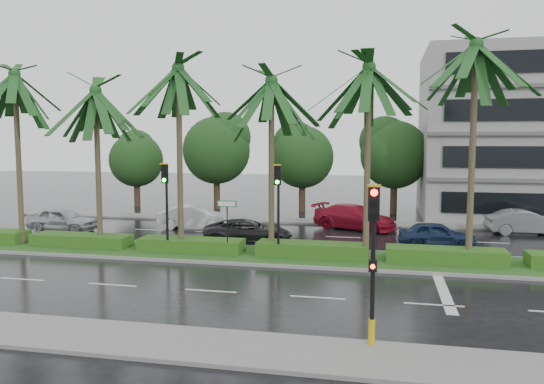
% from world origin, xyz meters
% --- Properties ---
extents(ground, '(120.00, 120.00, 0.00)m').
position_xyz_m(ground, '(0.00, 0.00, 0.00)').
color(ground, black).
rests_on(ground, ground).
extents(near_sidewalk, '(40.00, 2.40, 0.12)m').
position_xyz_m(near_sidewalk, '(0.00, -10.20, 0.06)').
color(near_sidewalk, slate).
rests_on(near_sidewalk, ground).
extents(far_sidewalk, '(40.00, 2.00, 0.12)m').
position_xyz_m(far_sidewalk, '(0.00, 12.00, 0.06)').
color(far_sidewalk, slate).
rests_on(far_sidewalk, ground).
extents(median, '(36.00, 4.00, 0.15)m').
position_xyz_m(median, '(0.00, 1.00, 0.08)').
color(median, gray).
rests_on(median, ground).
extents(hedge, '(35.20, 1.40, 0.60)m').
position_xyz_m(hedge, '(0.00, 1.00, 0.45)').
color(hedge, '#234F16').
rests_on(hedge, median).
extents(lane_markings, '(34.00, 13.06, 0.01)m').
position_xyz_m(lane_markings, '(3.04, -0.43, 0.01)').
color(lane_markings, silver).
rests_on(lane_markings, ground).
extents(palm_row, '(26.30, 4.20, 10.35)m').
position_xyz_m(palm_row, '(-1.25, 1.02, 8.16)').
color(palm_row, '#413725').
rests_on(palm_row, median).
extents(signal_near, '(0.34, 0.45, 4.36)m').
position_xyz_m(signal_near, '(6.00, -9.39, 2.50)').
color(signal_near, black).
rests_on(signal_near, near_sidewalk).
extents(signal_median_left, '(0.34, 0.42, 4.36)m').
position_xyz_m(signal_median_left, '(-4.00, 0.30, 3.00)').
color(signal_median_left, black).
rests_on(signal_median_left, median).
extents(signal_median_right, '(0.34, 0.42, 4.36)m').
position_xyz_m(signal_median_right, '(1.50, 0.30, 3.00)').
color(signal_median_right, black).
rests_on(signal_median_right, median).
extents(street_sign, '(0.95, 0.09, 2.60)m').
position_xyz_m(street_sign, '(-1.00, 0.48, 2.12)').
color(street_sign, black).
rests_on(street_sign, median).
extents(bg_trees, '(32.79, 5.42, 7.83)m').
position_xyz_m(bg_trees, '(0.73, 17.59, 4.70)').
color(bg_trees, '#382919').
rests_on(bg_trees, ground).
extents(building, '(16.00, 10.00, 12.00)m').
position_xyz_m(building, '(17.00, 18.00, 6.00)').
color(building, gray).
rests_on(building, ground).
extents(car_silver, '(1.99, 4.46, 1.49)m').
position_xyz_m(car_silver, '(-12.92, 5.31, 0.74)').
color(car_silver, '#ABAFB3').
rests_on(car_silver, ground).
extents(car_white, '(2.17, 4.60, 1.46)m').
position_xyz_m(car_white, '(-5.50, 8.11, 0.73)').
color(car_white, silver).
rests_on(car_white, ground).
extents(car_darkgrey, '(3.33, 5.19, 1.33)m').
position_xyz_m(car_darkgrey, '(-0.90, 4.00, 0.67)').
color(car_darkgrey, black).
rests_on(car_darkgrey, ground).
extents(car_red, '(4.04, 5.74, 1.54)m').
position_xyz_m(car_red, '(4.50, 9.89, 0.77)').
color(car_red, maroon).
rests_on(car_red, ground).
extents(car_blue, '(1.70, 3.99, 1.34)m').
position_xyz_m(car_blue, '(9.00, 5.10, 0.67)').
color(car_blue, '#19294C').
rests_on(car_blue, ground).
extents(car_grey, '(1.93, 4.56, 1.46)m').
position_xyz_m(car_grey, '(14.53, 10.16, 0.73)').
color(car_grey, slate).
rests_on(car_grey, ground).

